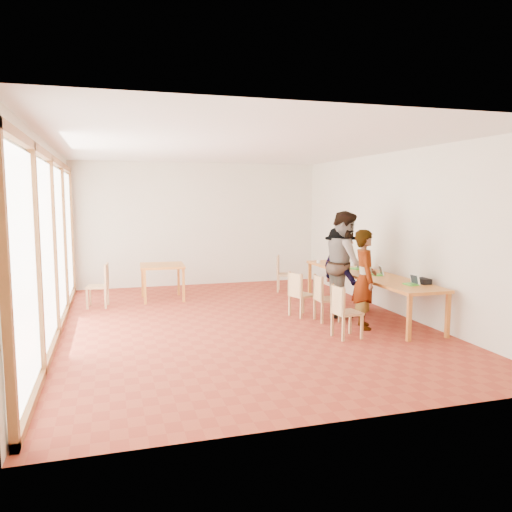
% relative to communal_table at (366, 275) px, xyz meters
% --- Properties ---
extents(ground, '(8.00, 8.00, 0.00)m').
position_rel_communal_table_xyz_m(ground, '(-2.50, -0.12, -0.70)').
color(ground, '#9A3A25').
rests_on(ground, ground).
extents(wall_back, '(6.00, 0.10, 3.00)m').
position_rel_communal_table_xyz_m(wall_back, '(-2.50, 3.88, 0.80)').
color(wall_back, silver).
rests_on(wall_back, ground).
extents(wall_front, '(6.00, 0.10, 3.00)m').
position_rel_communal_table_xyz_m(wall_front, '(-2.50, -4.12, 0.80)').
color(wall_front, silver).
rests_on(wall_front, ground).
extents(wall_right, '(0.10, 8.00, 3.00)m').
position_rel_communal_table_xyz_m(wall_right, '(0.50, -0.12, 0.80)').
color(wall_right, silver).
rests_on(wall_right, ground).
extents(window_wall, '(0.10, 8.00, 3.00)m').
position_rel_communal_table_xyz_m(window_wall, '(-5.46, -0.12, 0.80)').
color(window_wall, white).
rests_on(window_wall, ground).
extents(ceiling, '(6.00, 8.00, 0.04)m').
position_rel_communal_table_xyz_m(ceiling, '(-2.50, -0.12, 2.32)').
color(ceiling, white).
rests_on(ceiling, wall_back).
extents(communal_table, '(0.80, 4.00, 0.75)m').
position_rel_communal_table_xyz_m(communal_table, '(0.00, 0.00, 0.00)').
color(communal_table, '#CB732D').
rests_on(communal_table, ground).
extents(side_table, '(0.90, 0.90, 0.75)m').
position_rel_communal_table_xyz_m(side_table, '(-3.57, 2.24, -0.03)').
color(side_table, '#CB732D').
rests_on(side_table, ground).
extents(chair_near, '(0.41, 0.41, 0.44)m').
position_rel_communal_table_xyz_m(chair_near, '(-1.22, -1.49, -0.20)').
color(chair_near, tan).
rests_on(chair_near, ground).
extents(chair_mid, '(0.38, 0.38, 0.43)m').
position_rel_communal_table_xyz_m(chair_mid, '(-1.08, -0.43, -0.20)').
color(chair_mid, tan).
rests_on(chair_mid, ground).
extents(chair_far, '(0.48, 0.48, 0.43)m').
position_rel_communal_table_xyz_m(chair_far, '(-1.36, 0.00, -0.21)').
color(chair_far, tan).
rests_on(chair_far, ground).
extents(chair_empty, '(0.50, 0.50, 0.44)m').
position_rel_communal_table_xyz_m(chair_empty, '(-0.84, 2.43, -0.20)').
color(chair_empty, tan).
rests_on(chair_empty, ground).
extents(chair_spare, '(0.45, 0.45, 0.46)m').
position_rel_communal_table_xyz_m(chair_spare, '(-4.79, 1.84, -0.17)').
color(chair_spare, tan).
rests_on(chair_spare, ground).
extents(person_near, '(0.55, 0.69, 1.64)m').
position_rel_communal_table_xyz_m(person_near, '(-0.60, -1.03, 0.12)').
color(person_near, gray).
rests_on(person_near, ground).
extents(person_mid, '(0.99, 1.12, 1.92)m').
position_rel_communal_table_xyz_m(person_mid, '(-0.50, -0.11, 0.26)').
color(person_mid, gray).
rests_on(person_mid, ground).
extents(person_far, '(0.69, 1.09, 1.62)m').
position_rel_communal_table_xyz_m(person_far, '(-0.53, 0.01, 0.11)').
color(person_far, gray).
rests_on(person_far, ground).
extents(laptop_near, '(0.21, 0.24, 0.18)m').
position_rel_communal_table_xyz_m(laptop_near, '(0.07, -1.39, 0.10)').
color(laptop_near, green).
rests_on(laptop_near, communal_table).
extents(laptop_mid, '(0.24, 0.26, 0.19)m').
position_rel_communal_table_xyz_m(laptop_mid, '(0.07, -0.34, 0.10)').
color(laptop_mid, green).
rests_on(laptop_mid, communal_table).
extents(laptop_far, '(0.24, 0.26, 0.19)m').
position_rel_communal_table_xyz_m(laptop_far, '(0.07, 0.48, 0.10)').
color(laptop_far, green).
rests_on(laptop_far, communal_table).
extents(yellow_mug, '(0.18, 0.18, 0.11)m').
position_rel_communal_table_xyz_m(yellow_mug, '(0.20, 1.89, 0.10)').
color(yellow_mug, gold).
rests_on(yellow_mug, communal_table).
extents(green_bottle, '(0.07, 0.07, 0.28)m').
position_rel_communal_table_xyz_m(green_bottle, '(0.21, 0.45, 0.19)').
color(green_bottle, '#16672E').
rests_on(green_bottle, communal_table).
extents(clear_glass, '(0.07, 0.07, 0.09)m').
position_rel_communal_table_xyz_m(clear_glass, '(0.17, 0.90, 0.09)').
color(clear_glass, silver).
rests_on(clear_glass, communal_table).
extents(condiment_cup, '(0.08, 0.08, 0.06)m').
position_rel_communal_table_xyz_m(condiment_cup, '(-0.31, 1.54, 0.08)').
color(condiment_cup, white).
rests_on(condiment_cup, communal_table).
extents(pink_phone, '(0.05, 0.10, 0.01)m').
position_rel_communal_table_xyz_m(pink_phone, '(0.28, -1.31, 0.05)').
color(pink_phone, '#C14360').
rests_on(pink_phone, communal_table).
extents(black_pouch, '(0.16, 0.26, 0.09)m').
position_rel_communal_table_xyz_m(black_pouch, '(0.30, -1.34, 0.09)').
color(black_pouch, black).
rests_on(black_pouch, communal_table).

